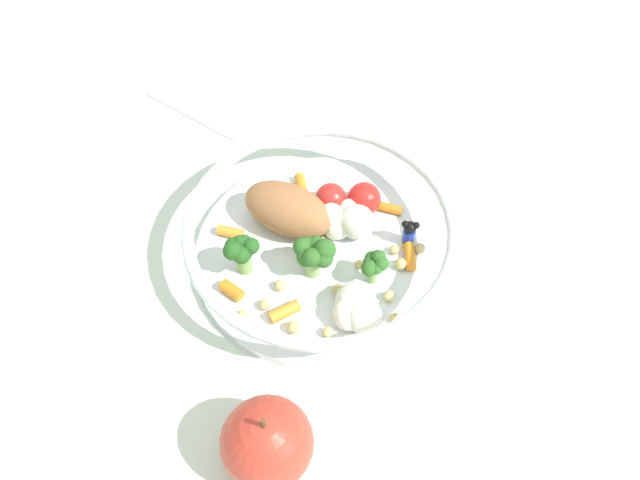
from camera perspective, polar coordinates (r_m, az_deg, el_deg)
The scene contains 4 objects.
ground_plane at distance 0.63m, azimuth 0.91°, elevation -1.60°, with size 2.40×2.40×0.00m, color silver.
food_container at distance 0.61m, azimuth -0.02°, elevation 0.14°, with size 0.25×0.25×0.06m.
loose_apple at distance 0.52m, azimuth -5.06°, elevation -17.12°, with size 0.07×0.07×0.08m.
folded_napkin at distance 0.81m, azimuth -7.94°, elevation 13.48°, with size 0.14×0.14×0.01m, color white.
Camera 1 is at (-0.08, 0.34, 0.53)m, focal length 36.61 mm.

